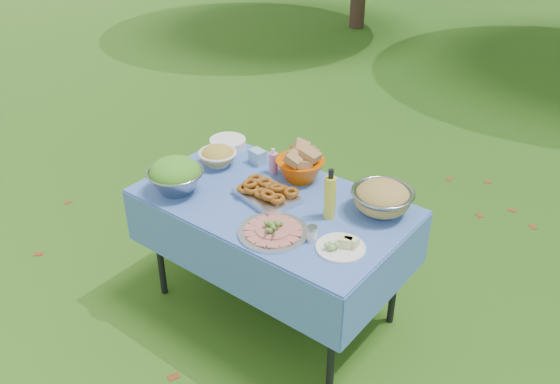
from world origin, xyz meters
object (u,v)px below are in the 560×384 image
at_px(picnic_table, 273,256).
at_px(pasta_bowl_steel, 382,198).
at_px(plate_stack, 228,144).
at_px(charcuterie_platter, 273,226).
at_px(oil_bottle, 330,194).
at_px(bread_bowl, 300,164).
at_px(salad_bowl, 175,175).

distance_m(picnic_table, pasta_bowl_steel, 0.74).
distance_m(plate_stack, pasta_bowl_steel, 1.13).
bearing_deg(plate_stack, picnic_table, -26.82).
bearing_deg(charcuterie_platter, plate_stack, 145.56).
distance_m(pasta_bowl_steel, oil_bottle, 0.29).
bearing_deg(plate_stack, oil_bottle, -15.30).
height_order(plate_stack, oil_bottle, oil_bottle).
distance_m(picnic_table, oil_bottle, 0.62).
height_order(picnic_table, bread_bowl, bread_bowl).
bearing_deg(oil_bottle, plate_stack, 164.70).
relative_size(salad_bowl, charcuterie_platter, 0.87).
distance_m(picnic_table, plate_stack, 0.80).
relative_size(salad_bowl, oil_bottle, 1.10).
relative_size(pasta_bowl_steel, oil_bottle, 1.16).
bearing_deg(oil_bottle, salad_bowl, -159.26).
bearing_deg(picnic_table, charcuterie_platter, -51.31).
xyz_separation_m(salad_bowl, bread_bowl, (0.45, 0.54, -0.01)).
bearing_deg(bread_bowl, oil_bottle, -32.92).
height_order(picnic_table, oil_bottle, oil_bottle).
distance_m(bread_bowl, pasta_bowl_steel, 0.54).
height_order(picnic_table, charcuterie_platter, charcuterie_platter).
height_order(plate_stack, charcuterie_platter, charcuterie_platter).
bearing_deg(picnic_table, bread_bowl, 94.72).
height_order(bread_bowl, charcuterie_platter, bread_bowl).
bearing_deg(picnic_table, salad_bowl, -151.83).
distance_m(charcuterie_platter, oil_bottle, 0.34).
bearing_deg(salad_bowl, plate_stack, 102.96).
bearing_deg(plate_stack, pasta_bowl_steel, -2.48).
xyz_separation_m(picnic_table, plate_stack, (-0.61, 0.31, 0.41)).
bearing_deg(pasta_bowl_steel, salad_bowl, -152.75).
distance_m(salad_bowl, plate_stack, 0.58).
xyz_separation_m(salad_bowl, pasta_bowl_steel, (1.00, 0.51, -0.01)).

